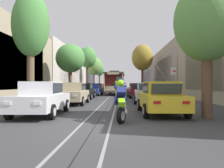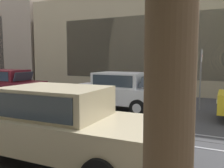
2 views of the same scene
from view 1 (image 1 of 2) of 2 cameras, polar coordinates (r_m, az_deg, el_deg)
ground_plane at (r=32.20m, az=0.98°, el=-2.68°), size 160.00×160.00×0.00m
trolley_track_rails at (r=36.55m, az=1.17°, el=-2.37°), size 1.14×71.63×0.01m
building_facade_left at (r=38.47m, az=-14.00°, el=3.64°), size 5.35×63.33×9.12m
building_facade_right at (r=36.67m, az=17.17°, el=3.04°), size 5.28×63.33×7.49m
parked_car_white_near_left at (r=10.61m, az=-18.40°, el=-3.61°), size 2.14×4.42×1.58m
parked_car_beige_second_left at (r=15.76m, az=-10.40°, el=-2.47°), size 2.07×4.39×1.58m
parked_car_black_mid_left at (r=21.47m, az=-7.64°, el=-1.84°), size 2.06×4.39×1.58m
parked_car_blue_fourth_left at (r=27.71m, az=-4.94°, el=-1.45°), size 2.14×4.42×1.58m
parked_car_black_fifth_left at (r=33.23m, az=-3.94°, el=-1.22°), size 2.05×4.38×1.58m
parked_car_red_sixth_left at (r=39.51m, az=-2.80°, el=-1.04°), size 2.04×4.38×1.58m
parked_car_yellow_near_right at (r=10.57m, az=12.95°, el=-3.63°), size 2.06×4.39×1.58m
parked_car_white_second_right at (r=16.67m, az=9.33°, el=-2.34°), size 2.14×4.42×1.58m
parked_car_maroon_mid_right at (r=23.16m, az=6.80°, el=-1.71°), size 2.14×4.42×1.58m
street_tree_kerb_left_near at (r=14.25m, az=-21.08°, el=14.32°), size 2.26×2.02×7.11m
street_tree_kerb_left_second at (r=23.95m, az=-11.17°, el=6.75°), size 3.19×3.12×5.93m
street_tree_kerb_left_mid at (r=35.06m, az=-6.65°, el=7.03°), size 2.94×2.61×7.58m
street_tree_kerb_left_fourth at (r=44.57m, az=-4.84°, el=4.85°), size 3.27×3.39×7.26m
street_tree_kerb_left_far at (r=55.35m, az=-3.37°, el=3.74°), size 2.39×1.94×6.96m
street_tree_kerb_right_near at (r=10.23m, az=24.19°, el=14.92°), size 2.77×2.78×5.89m
street_tree_kerb_right_second at (r=38.50m, az=8.18°, el=7.02°), size 3.76×3.72×8.60m
cable_car_trolley at (r=30.74m, az=0.90°, el=0.29°), size 2.79×9.17×3.28m
motorcycle_with_rider at (r=8.27m, az=2.25°, el=-3.74°), size 0.55×1.88×1.76m
pedestrian_on_left_pavement at (r=34.17m, az=10.44°, el=-0.89°), size 0.55×0.42×1.72m
street_sign_post at (r=13.71m, az=16.21°, el=0.57°), size 0.36×0.09×2.58m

